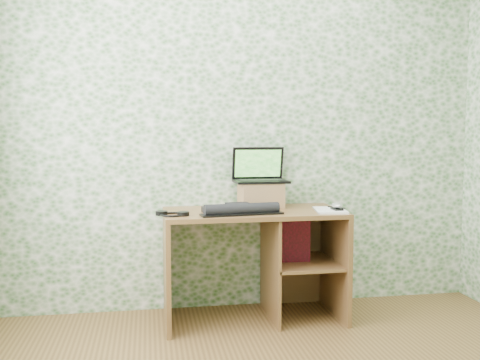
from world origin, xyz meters
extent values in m
plane|color=white|center=(0.00, 1.75, 1.30)|extent=(3.50, 0.00, 3.50)
cube|color=brown|center=(0.00, 1.44, 0.73)|extent=(1.20, 0.60, 0.03)
cube|color=brown|center=(-0.58, 1.44, 0.36)|extent=(0.03, 0.60, 0.72)
cube|color=brown|center=(0.58, 1.44, 0.36)|extent=(0.03, 0.60, 0.72)
cube|color=brown|center=(0.12, 1.44, 0.36)|extent=(0.02, 0.56, 0.72)
cube|color=brown|center=(0.35, 1.44, 0.38)|extent=(0.46, 0.56, 0.02)
cube|color=brown|center=(0.36, 1.73, 0.36)|extent=(0.48, 0.02, 0.72)
cube|color=brown|center=(0.08, 1.58, 0.84)|extent=(0.30, 0.25, 0.18)
cube|color=black|center=(0.08, 1.58, 0.93)|extent=(0.37, 0.26, 0.02)
cube|color=black|center=(0.08, 1.58, 0.95)|extent=(0.32, 0.14, 0.00)
cube|color=black|center=(0.08, 1.69, 1.06)|extent=(0.37, 0.07, 0.23)
cube|color=#1C641D|center=(0.08, 1.68, 1.06)|extent=(0.33, 0.05, 0.20)
cube|color=black|center=(-0.11, 1.38, 0.77)|extent=(0.49, 0.23, 0.04)
cube|color=black|center=(-0.11, 1.38, 0.78)|extent=(0.17, 0.17, 0.06)
cylinder|color=black|center=(-0.11, 1.26, 0.79)|extent=(0.50, 0.13, 0.07)
cube|color=black|center=(-0.11, 1.26, 0.76)|extent=(0.54, 0.17, 0.01)
torus|color=black|center=(-0.55, 1.31, 0.76)|extent=(0.20, 0.20, 0.01)
cylinder|color=black|center=(-0.62, 1.34, 0.76)|extent=(0.08, 0.08, 0.03)
cylinder|color=black|center=(-0.48, 1.28, 0.76)|extent=(0.08, 0.08, 0.03)
cube|color=white|center=(0.50, 1.32, 0.76)|extent=(0.24, 0.31, 0.01)
ellipsoid|color=#B2B2B4|center=(0.54, 1.29, 0.78)|extent=(0.07, 0.11, 0.04)
cylinder|color=black|center=(0.57, 1.37, 0.77)|extent=(0.09, 0.11, 0.01)
cube|color=maroon|center=(0.27, 1.44, 0.53)|extent=(0.24, 0.09, 0.29)
camera|label=1|loc=(-0.70, -2.08, 1.27)|focal=40.00mm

